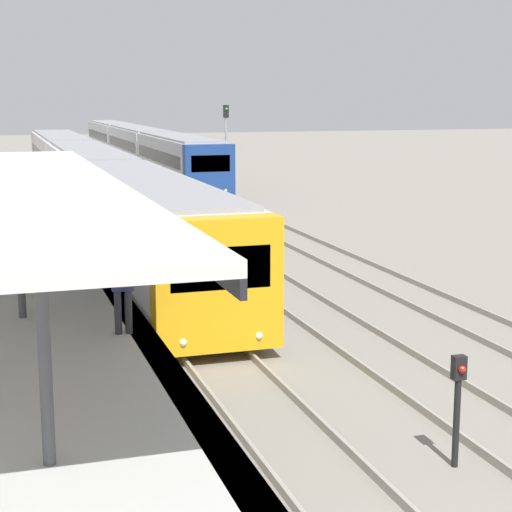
# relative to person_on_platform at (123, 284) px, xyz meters

# --- Properties ---
(platform_canopy) EXTENTS (4.00, 18.65, 2.81)m
(platform_canopy) POSITION_rel_person_on_platform_xyz_m (-1.75, 1.88, 1.70)
(platform_canopy) COLOR beige
(platform_canopy) RESTS_ON station_platform
(person_on_platform) EXTENTS (0.40, 0.40, 1.66)m
(person_on_platform) POSITION_rel_person_on_platform_xyz_m (0.00, 0.00, 0.00)
(person_on_platform) COLOR #2D2D33
(person_on_platform) RESTS_ON station_platform
(train_near) EXTENTS (2.72, 45.02, 3.17)m
(train_near) POSITION_rel_person_on_platform_xyz_m (2.08, 23.09, -0.24)
(train_near) COLOR gold
(train_near) RESTS_ON ground_plane
(train_far) EXTENTS (2.70, 43.01, 3.10)m
(train_far) POSITION_rel_person_on_platform_xyz_m (8.83, 48.98, -0.27)
(train_far) COLOR navy
(train_far) RESTS_ON ground_plane
(signal_post_near) EXTENTS (0.20, 0.21, 1.74)m
(signal_post_near) POSITION_rel_person_on_platform_xyz_m (4.14, -5.22, -0.91)
(signal_post_near) COLOR black
(signal_post_near) RESTS_ON ground_plane
(signal_mast_far) EXTENTS (0.28, 0.29, 4.97)m
(signal_mast_far) POSITION_rel_person_on_platform_xyz_m (10.65, 30.97, 1.14)
(signal_mast_far) COLOR gray
(signal_mast_far) RESTS_ON ground_plane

